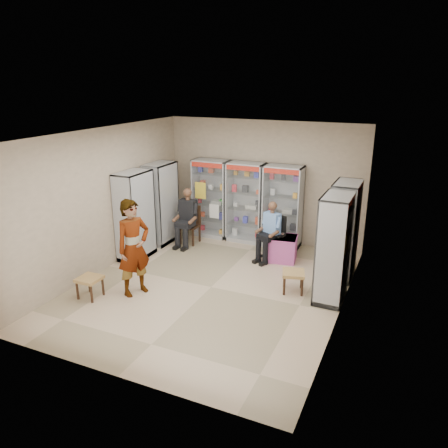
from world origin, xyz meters
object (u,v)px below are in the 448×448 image
at_px(cabinet_left_far, 161,203).
at_px(cabinet_back_mid, 246,203).
at_px(woven_stool_a, 293,282).
at_px(woven_stool_b, 90,287).
at_px(cabinet_right_far, 344,230).
at_px(office_chair, 273,238).
at_px(cabinet_back_right, 283,207).
at_px(wooden_chair, 190,225).
at_px(pink_trunk, 283,249).
at_px(seated_shopkeeper, 272,233).
at_px(cabinet_left_near, 135,216).
at_px(cabinet_back_left, 211,198).
at_px(standing_man, 134,248).
at_px(cabinet_right_near, 333,249).

bearing_deg(cabinet_left_far, cabinet_back_mid, 116.32).
relative_size(woven_stool_a, woven_stool_b, 1.02).
bearing_deg(cabinet_right_far, woven_stool_a, 147.73).
relative_size(cabinet_back_mid, office_chair, 1.99).
distance_m(cabinet_back_right, wooden_chair, 2.33).
bearing_deg(cabinet_back_mid, pink_trunk, -34.11).
height_order(cabinet_back_mid, seated_shopkeeper, cabinet_back_mid).
height_order(cabinet_left_far, woven_stool_b, cabinet_left_far).
bearing_deg(pink_trunk, woven_stool_a, -65.87).
relative_size(cabinet_right_far, cabinet_left_near, 1.00).
xyz_separation_m(cabinet_back_right, seated_shopkeeper, (0.04, -0.88, -0.36)).
distance_m(cabinet_back_right, pink_trunk, 1.15).
relative_size(cabinet_left_near, seated_shopkeeper, 1.57).
bearing_deg(cabinet_right_far, cabinet_left_near, 101.41).
relative_size(cabinet_left_near, office_chair, 1.99).
distance_m(cabinet_back_right, cabinet_left_near, 3.48).
height_order(cabinet_back_left, office_chair, cabinet_back_left).
distance_m(cabinet_back_left, cabinet_left_far, 1.32).
bearing_deg(seated_shopkeeper, woven_stool_a, -35.99).
height_order(office_chair, standing_man, standing_man).
xyz_separation_m(cabinet_right_near, wooden_chair, (-3.78, 1.50, -0.53)).
bearing_deg(office_chair, cabinet_back_mid, 161.26).
distance_m(cabinet_left_far, standing_man, 2.79).
xyz_separation_m(office_chair, pink_trunk, (0.26, -0.02, -0.22)).
relative_size(cabinet_right_near, office_chair, 1.99).
bearing_deg(cabinet_back_left, seated_shopkeeper, -24.34).
xyz_separation_m(woven_stool_b, standing_man, (0.68, 0.51, 0.73)).
distance_m(cabinet_back_right, woven_stool_a, 2.56).
height_order(seated_shopkeeper, standing_man, standing_man).
xyz_separation_m(office_chair, woven_stool_a, (0.88, -1.42, -0.29)).
xyz_separation_m(wooden_chair, pink_trunk, (2.45, -0.11, -0.19)).
height_order(cabinet_back_right, woven_stool_b, cabinet_back_right).
relative_size(cabinet_back_mid, woven_stool_a, 4.79).
relative_size(cabinet_left_near, woven_stool_b, 4.88).
xyz_separation_m(cabinet_back_mid, cabinet_left_near, (-1.88, -2.03, 0.00)).
xyz_separation_m(cabinet_back_mid, woven_stool_b, (-1.55, -4.03, -0.80)).
bearing_deg(cabinet_back_mid, standing_man, -103.83).
bearing_deg(cabinet_right_far, seated_shopkeeper, 80.98).
distance_m(seated_shopkeeper, woven_stool_a, 1.69).
bearing_deg(standing_man, cabinet_back_left, 24.51).
bearing_deg(pink_trunk, cabinet_left_far, -178.42).
bearing_deg(cabinet_left_far, cabinet_back_right, 108.19).
xyz_separation_m(cabinet_back_left, standing_man, (0.08, -3.53, -0.07)).
xyz_separation_m(cabinet_right_near, cabinet_left_near, (-4.46, 0.20, 0.00)).
relative_size(cabinet_back_right, cabinet_left_far, 1.00).
bearing_deg(cabinet_back_mid, cabinet_right_near, -40.84).
bearing_deg(woven_stool_b, woven_stool_a, 27.52).
relative_size(cabinet_back_left, cabinet_back_mid, 1.00).
xyz_separation_m(cabinet_back_mid, cabinet_back_right, (0.95, 0.00, 0.00)).
height_order(cabinet_right_near, wooden_chair, cabinet_right_near).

